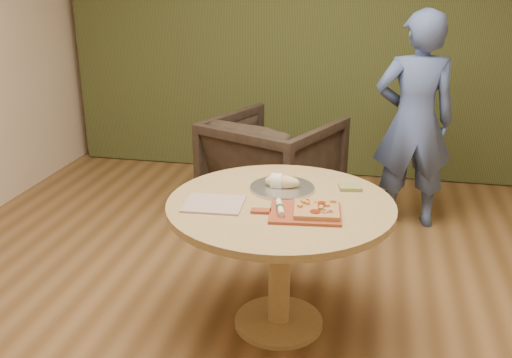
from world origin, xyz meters
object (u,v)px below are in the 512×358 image
object	(u,v)px
flatbread_pizza	(317,210)
cutlery_roll	(280,207)
bread_roll	(281,182)
pizza_paddle	(303,213)
armchair	(273,162)
serving_tray	(282,188)
person_standing	(414,122)
pedestal_table	(280,226)

from	to	relation	value
flatbread_pizza	cutlery_roll	world-z (taller)	flatbread_pizza
cutlery_roll	bread_roll	xyz separation A→B (m)	(-0.05, 0.33, 0.01)
pizza_paddle	armchair	xyz separation A→B (m)	(-0.44, 1.63, -0.30)
flatbread_pizza	serving_tray	world-z (taller)	flatbread_pizza
flatbread_pizza	serving_tray	xyz separation A→B (m)	(-0.22, 0.31, -0.02)
cutlery_roll	armchair	size ratio (longest dim) A/B	0.22
pizza_paddle	person_standing	bearing A→B (deg)	64.09
cutlery_roll	serving_tray	xyz separation A→B (m)	(-0.04, 0.33, -0.02)
cutlery_roll	pizza_paddle	bearing A→B (deg)	-9.68
pizza_paddle	flatbread_pizza	world-z (taller)	flatbread_pizza
flatbread_pizza	bread_roll	xyz separation A→B (m)	(-0.23, 0.31, 0.02)
serving_tray	flatbread_pizza	bearing A→B (deg)	-54.05
pedestal_table	bread_roll	world-z (taller)	bread_roll
pizza_paddle	bread_roll	distance (m)	0.36
pedestal_table	armchair	xyz separation A→B (m)	(-0.31, 1.49, -0.15)
pedestal_table	serving_tray	world-z (taller)	serving_tray
pizza_paddle	flatbread_pizza	distance (m)	0.07
cutlery_roll	serving_tray	world-z (taller)	cutlery_roll
flatbread_pizza	person_standing	bearing A→B (deg)	72.27
pizza_paddle	flatbread_pizza	bearing A→B (deg)	0.48
serving_tray	pizza_paddle	bearing A→B (deg)	-63.48
pedestal_table	flatbread_pizza	world-z (taller)	flatbread_pizza
armchair	person_standing	bearing A→B (deg)	-152.55
cutlery_roll	person_standing	xyz separation A→B (m)	(0.72, 1.71, 0.04)
person_standing	cutlery_roll	bearing A→B (deg)	59.76
cutlery_roll	pedestal_table	bearing A→B (deg)	83.45
person_standing	serving_tray	bearing A→B (deg)	53.74
cutlery_roll	person_standing	bearing A→B (deg)	52.28
serving_tray	cutlery_roll	bearing A→B (deg)	-82.45
pedestal_table	cutlery_roll	world-z (taller)	cutlery_roll
serving_tray	person_standing	size ratio (longest dim) A/B	0.22
pedestal_table	cutlery_roll	distance (m)	0.23
pedestal_table	pizza_paddle	distance (m)	0.24
pedestal_table	armchair	bearing A→B (deg)	101.70
bread_roll	armchair	xyz separation A→B (m)	(-0.28, 1.31, -0.34)
pizza_paddle	serving_tray	bearing A→B (deg)	110.24
flatbread_pizza	bread_roll	size ratio (longest dim) A/B	1.26
pedestal_table	pizza_paddle	xyz separation A→B (m)	(0.14, -0.14, 0.15)
person_standing	flatbread_pizza	bearing A→B (deg)	64.88
pedestal_table	armchair	size ratio (longest dim) A/B	1.31
cutlery_roll	person_standing	size ratio (longest dim) A/B	0.12
cutlery_roll	person_standing	world-z (taller)	person_standing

